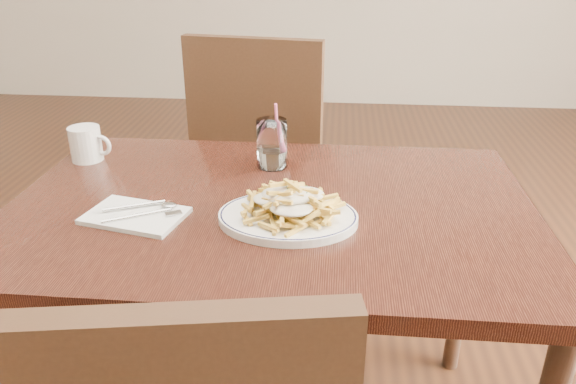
# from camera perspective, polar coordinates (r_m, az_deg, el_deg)

# --- Properties ---
(table) EXTENTS (1.20, 0.80, 0.75)m
(table) POSITION_cam_1_polar(r_m,az_deg,el_deg) (1.33, -1.69, -4.09)
(table) COLOR black
(table) RESTS_ON ground
(chair_far) EXTENTS (0.53, 0.53, 1.01)m
(chair_far) POSITION_cam_1_polar(r_m,az_deg,el_deg) (2.07, -2.45, 3.92)
(chair_far) COLOR #331E11
(chair_far) RESTS_ON ground
(fries_plate) EXTENTS (0.31, 0.27, 0.02)m
(fries_plate) POSITION_cam_1_polar(r_m,az_deg,el_deg) (1.20, 0.00, -2.58)
(fries_plate) COLOR white
(fries_plate) RESTS_ON table
(loaded_fries) EXTENTS (0.25, 0.23, 0.06)m
(loaded_fries) POSITION_cam_1_polar(r_m,az_deg,el_deg) (1.18, -0.00, -0.74)
(loaded_fries) COLOR gold
(loaded_fries) RESTS_ON fries_plate
(napkin) EXTENTS (0.23, 0.18, 0.01)m
(napkin) POSITION_cam_1_polar(r_m,az_deg,el_deg) (1.26, -15.25, -2.34)
(napkin) COLOR silver
(napkin) RESTS_ON table
(cutlery) EXTENTS (0.18, 0.14, 0.01)m
(cutlery) POSITION_cam_1_polar(r_m,az_deg,el_deg) (1.27, -15.23, -1.89)
(cutlery) COLOR silver
(cutlery) RESTS_ON napkin
(water_glass) EXTENTS (0.08, 0.08, 0.17)m
(water_glass) POSITION_cam_1_polar(r_m,az_deg,el_deg) (1.47, -1.64, 4.63)
(water_glass) COLOR white
(water_glass) RESTS_ON table
(coffee_mug) EXTENTS (0.12, 0.08, 0.09)m
(coffee_mug) POSITION_cam_1_polar(r_m,az_deg,el_deg) (1.61, -19.78, 4.62)
(coffee_mug) COLOR white
(coffee_mug) RESTS_ON table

